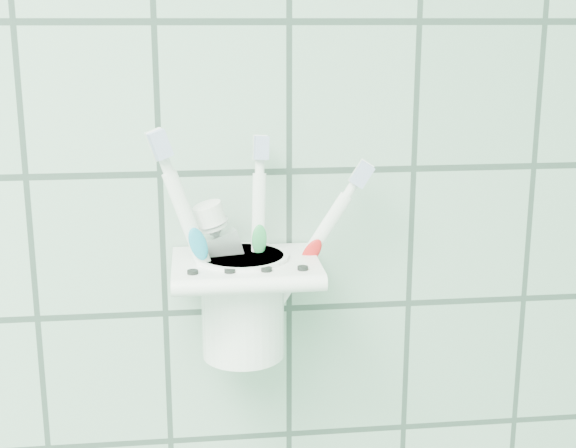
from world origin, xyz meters
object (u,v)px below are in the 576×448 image
Objects in this scene: cup at (243,301)px; holder_bracket at (246,269)px; toothbrush_blue at (255,244)px; toothbrush_pink at (235,237)px; toothpaste_tube at (249,258)px; toothbrush_orange at (253,238)px.

holder_bracket is at bearing -58.06° from cup.
cup is at bearing 168.84° from toothbrush_blue.
toothbrush_pink is (-0.01, -0.01, 0.03)m from holder_bracket.
holder_bracket is 0.03m from toothbrush_pink.
toothbrush_pink is 0.04m from toothpaste_tube.
toothbrush_pink is 0.03m from toothbrush_orange.
toothbrush_pink reaches higher than toothbrush_orange.
holder_bracket is 0.03m from cup.
toothbrush_blue is (0.02, 0.01, -0.01)m from toothbrush_pink.
toothbrush_pink is at bearing -151.25° from toothbrush_blue.
holder_bracket is at bearing -166.68° from toothbrush_blue.
toothpaste_tube reaches higher than holder_bracket.
toothbrush_blue is at bearing 19.92° from holder_bracket.
holder_bracket is 0.88× the size of toothpaste_tube.
toothbrush_blue is at bearing -83.12° from toothbrush_orange.
toothbrush_orange reaches higher than holder_bracket.
toothbrush_pink is at bearing -115.60° from cup.
toothbrush_orange reaches higher than toothbrush_blue.
toothbrush_blue is (0.01, 0.00, 0.02)m from holder_bracket.
toothpaste_tube is (-0.00, 0.01, -0.02)m from toothbrush_blue.
toothbrush_orange is (0.01, 0.01, 0.05)m from cup.
toothpaste_tube reaches higher than cup.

